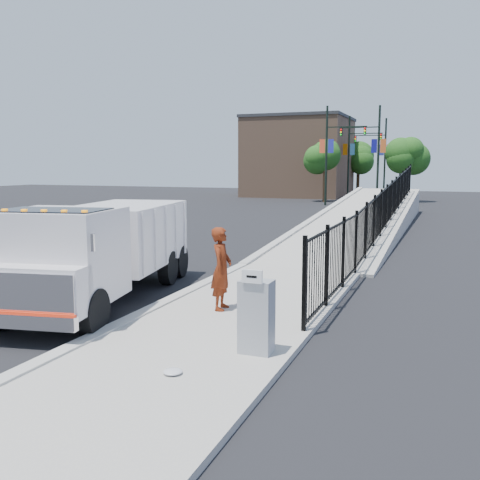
% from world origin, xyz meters
% --- Properties ---
extents(ground, '(120.00, 120.00, 0.00)m').
position_xyz_m(ground, '(0.00, 0.00, 0.00)').
color(ground, black).
rests_on(ground, ground).
extents(sidewalk, '(3.55, 12.00, 0.12)m').
position_xyz_m(sidewalk, '(1.93, -2.00, 0.06)').
color(sidewalk, '#9E998E').
rests_on(sidewalk, ground).
extents(curb, '(0.30, 12.00, 0.16)m').
position_xyz_m(curb, '(0.00, -2.00, 0.08)').
color(curb, '#ADAAA3').
rests_on(curb, ground).
extents(ramp, '(3.95, 24.06, 3.19)m').
position_xyz_m(ramp, '(2.12, 16.00, 0.00)').
color(ramp, '#9E998E').
rests_on(ramp, ground).
extents(iron_fence, '(0.10, 28.00, 1.80)m').
position_xyz_m(iron_fence, '(3.55, 12.00, 0.90)').
color(iron_fence, black).
rests_on(iron_fence, ground).
extents(truck, '(3.54, 7.40, 2.43)m').
position_xyz_m(truck, '(-1.68, -1.20, 1.37)').
color(truck, black).
rests_on(truck, ground).
extents(worker, '(0.52, 0.72, 1.83)m').
position_xyz_m(worker, '(1.46, -1.15, 1.03)').
color(worker, maroon).
rests_on(worker, sidewalk).
extents(utility_cabinet, '(0.55, 0.40, 1.25)m').
position_xyz_m(utility_cabinet, '(3.10, -3.46, 0.75)').
color(utility_cabinet, gray).
rests_on(utility_cabinet, sidewalk).
extents(arrow_sign, '(0.35, 0.04, 0.22)m').
position_xyz_m(arrow_sign, '(3.10, -3.68, 1.48)').
color(arrow_sign, white).
rests_on(arrow_sign, utility_cabinet).
extents(debris, '(0.30, 0.30, 0.08)m').
position_xyz_m(debris, '(2.23, -4.82, 0.16)').
color(debris, silver).
rests_on(debris, sidewalk).
extents(light_pole_0, '(3.77, 0.22, 8.00)m').
position_xyz_m(light_pole_0, '(-3.13, 31.84, 4.36)').
color(light_pole_0, black).
rests_on(light_pole_0, ground).
extents(light_pole_1, '(3.78, 0.22, 8.00)m').
position_xyz_m(light_pole_1, '(0.26, 32.94, 4.36)').
color(light_pole_1, black).
rests_on(light_pole_1, ground).
extents(light_pole_2, '(3.78, 0.22, 8.00)m').
position_xyz_m(light_pole_2, '(-3.03, 41.59, 4.36)').
color(light_pole_2, black).
rests_on(light_pole_2, ground).
extents(light_pole_3, '(3.77, 0.22, 8.00)m').
position_xyz_m(light_pole_3, '(-0.58, 45.27, 4.36)').
color(light_pole_3, black).
rests_on(light_pole_3, ground).
extents(tree_0, '(2.74, 2.74, 5.37)m').
position_xyz_m(tree_0, '(-4.28, 35.42, 3.95)').
color(tree_0, '#382314').
rests_on(tree_0, ground).
extents(tree_1, '(2.67, 2.67, 5.33)m').
position_xyz_m(tree_1, '(2.16, 38.10, 3.95)').
color(tree_1, '#382314').
rests_on(tree_1, ground).
extents(tree_2, '(3.34, 3.34, 5.67)m').
position_xyz_m(tree_2, '(-3.50, 48.87, 3.97)').
color(tree_2, '#382314').
rests_on(tree_2, ground).
extents(building, '(10.00, 10.00, 8.00)m').
position_xyz_m(building, '(-9.00, 44.00, 4.00)').
color(building, '#8C664C').
rests_on(building, ground).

